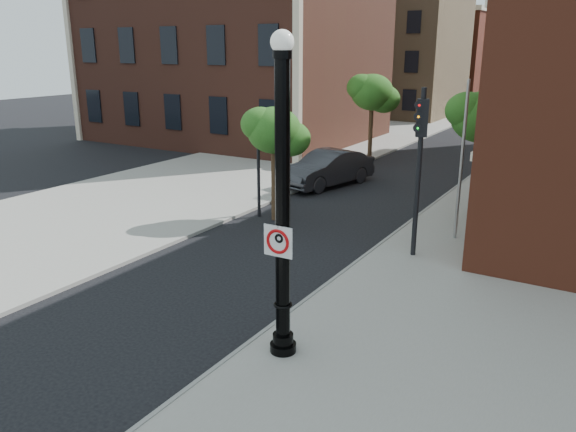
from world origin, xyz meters
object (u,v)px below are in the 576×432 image
Objects in this scene: traffic_signal_left at (258,144)px; traffic_signal_right at (420,146)px; lamppost at (283,219)px; parked_car at (327,168)px; no_parking_sign at (278,241)px.

traffic_signal_right is (6.70, -1.27, 0.69)m from traffic_signal_left.
lamppost is 15.88m from parked_car.
traffic_signal_right is (0.43, 7.28, 0.88)m from no_parking_sign.
parked_car is 10.30m from traffic_signal_right.
lamppost reaches higher than parked_car.
lamppost is 7.14m from traffic_signal_right.
traffic_signal_left is (-6.28, 8.37, -0.23)m from lamppost.
traffic_signal_left is (0.08, -6.00, 2.03)m from parked_car.
traffic_signal_right is at bearing -21.67° from traffic_signal_left.
traffic_signal_left is at bearing 126.85° from lamppost.
no_parking_sign is at bearing -90.84° from lamppost.
lamppost is 10.47m from traffic_signal_left.
parked_car is 6.33m from traffic_signal_left.
parked_car is 1.20× the size of traffic_signal_left.
no_parking_sign is at bearing -51.97° from parked_car.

